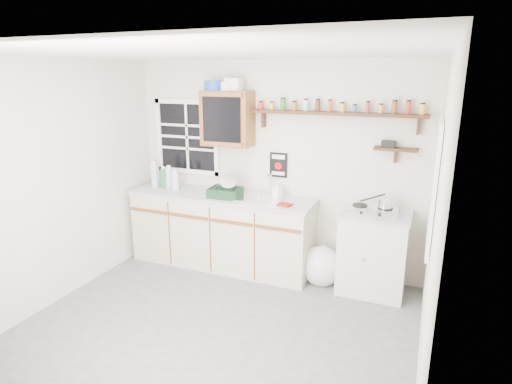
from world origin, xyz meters
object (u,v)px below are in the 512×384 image
upper_cabinet (227,118)px  main_cabinet (222,230)px  spice_shelf (336,112)px  dish_rack (226,190)px  hotplate (372,210)px  right_cabinet (373,252)px

upper_cabinet → main_cabinet: bearing=-103.7°
spice_shelf → dish_rack: spice_shelf is taller
spice_shelf → hotplate: size_ratio=3.51×
main_cabinet → upper_cabinet: size_ratio=3.55×
dish_rack → hotplate: dish_rack is taller
dish_rack → right_cabinet: bearing=-0.2°
main_cabinet → hotplate: size_ratio=4.24×
dish_rack → hotplate: bearing=-0.8°
spice_shelf → dish_rack: bearing=-166.3°
right_cabinet → hotplate: bearing=-153.4°
upper_cabinet → spice_shelf: upper_cabinet is taller
spice_shelf → dish_rack: size_ratio=4.93×
upper_cabinet → right_cabinet: bearing=-3.8°
upper_cabinet → spice_shelf: size_ratio=0.34×
upper_cabinet → hotplate: upper_cabinet is taller
right_cabinet → dish_rack: bearing=-176.5°
main_cabinet → spice_shelf: (1.32, 0.21, 1.47)m
main_cabinet → hotplate: hotplate is taller
upper_cabinet → spice_shelf: (1.28, 0.07, 0.11)m
spice_shelf → hotplate: 1.12m
main_cabinet → upper_cabinet: bearing=76.3°
hotplate → main_cabinet: bearing=175.0°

